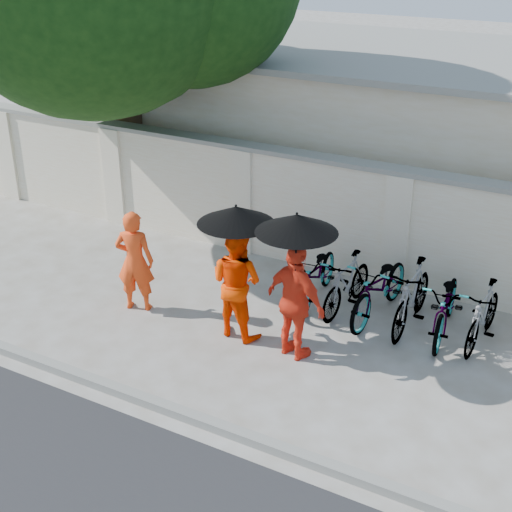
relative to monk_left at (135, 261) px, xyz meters
The scene contains 15 objects.
ground 1.65m from the monk_left, 13.09° to the right, with size 80.00×80.00×0.00m, color #A4A39F.
kerb 2.57m from the monk_left, 55.58° to the right, with size 40.00×0.16×0.12m, color gray.
compound_wall 3.74m from the monk_left, 50.34° to the left, with size 20.00×0.30×2.00m, color silver.
building_behind 7.52m from the monk_left, 63.11° to the left, with size 14.00×6.00×3.20m, color beige.
monk_left is the anchor object (origin of this frame).
monk_center 1.82m from the monk_left, ahead, with size 0.85×0.66×1.75m, color #FF3900.
parasol_center 2.19m from the monk_left, ahead, with size 1.12×1.12×1.13m.
monk_right 2.86m from the monk_left, ahead, with size 1.03×0.43×1.76m, color red.
parasol_right 3.15m from the monk_left, ahead, with size 1.13×1.13×1.25m.
bike_0 2.98m from the monk_left, 33.55° to the left, with size 0.63×1.80×0.95m, color gray.
bike_1 3.41m from the monk_left, 27.74° to the left, with size 0.45×1.58×0.95m, color gray.
bike_2 3.91m from the monk_left, 24.82° to the left, with size 0.68×1.95×1.02m, color gray.
bike_3 4.37m from the monk_left, 20.94° to the left, with size 0.50×1.76×1.06m, color gray.
bike_4 4.89m from the monk_left, 19.25° to the left, with size 0.65×1.86×0.98m, color gray.
bike_5 5.40m from the monk_left, 17.30° to the left, with size 0.45×1.58×0.95m, color gray.
Camera 1 is at (5.21, -7.68, 5.76)m, focal length 50.00 mm.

